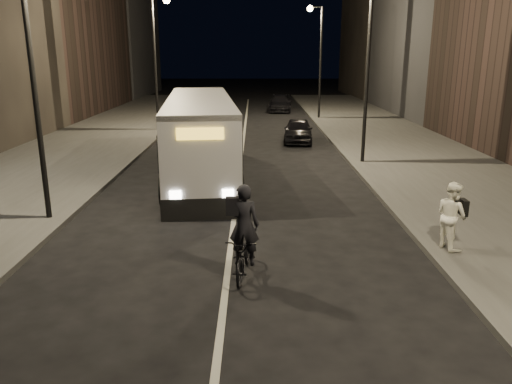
{
  "coord_description": "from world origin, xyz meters",
  "views": [
    {
      "loc": [
        0.63,
        -10.4,
        4.98
      ],
      "look_at": [
        0.68,
        2.01,
        1.5
      ],
      "focal_mm": 35.0,
      "sensor_mm": 36.0,
      "label": 1
    }
  ],
  "objects_px": {
    "cyclist_on_bicycle": "(244,246)",
    "car_far": "(280,103)",
    "car_near": "(298,130)",
    "streetlight_right_mid": "(363,43)",
    "pedestrian_woman": "(452,215)",
    "car_mid": "(194,115)",
    "streetlight_right_far": "(317,47)",
    "streetlight_left_far": "(158,46)",
    "city_bus": "(200,134)",
    "streetlight_left_near": "(38,38)"
  },
  "relations": [
    {
      "from": "cyclist_on_bicycle",
      "to": "car_far",
      "type": "xyz_separation_m",
      "value": [
        2.52,
        33.53,
        -0.06
      ]
    },
    {
      "from": "car_near",
      "to": "streetlight_right_mid",
      "type": "bearing_deg",
      "value": -65.07
    },
    {
      "from": "pedestrian_woman",
      "to": "car_mid",
      "type": "bearing_deg",
      "value": 4.09
    },
    {
      "from": "streetlight_right_far",
      "to": "streetlight_left_far",
      "type": "distance_m",
      "value": 12.24
    },
    {
      "from": "pedestrian_woman",
      "to": "car_near",
      "type": "height_order",
      "value": "pedestrian_woman"
    },
    {
      "from": "streetlight_right_mid",
      "to": "car_far",
      "type": "distance_m",
      "value": 22.29
    },
    {
      "from": "car_near",
      "to": "car_far",
      "type": "distance_m",
      "value": 15.63
    },
    {
      "from": "streetlight_right_far",
      "to": "cyclist_on_bicycle",
      "type": "distance_m",
      "value": 28.67
    },
    {
      "from": "city_bus",
      "to": "car_mid",
      "type": "xyz_separation_m",
      "value": [
        -2.0,
        14.92,
        -1.01
      ]
    },
    {
      "from": "streetlight_left_near",
      "to": "city_bus",
      "type": "distance_m",
      "value": 7.98
    },
    {
      "from": "streetlight_right_mid",
      "to": "pedestrian_woman",
      "type": "distance_m",
      "value": 11.37
    },
    {
      "from": "pedestrian_woman",
      "to": "car_mid",
      "type": "height_order",
      "value": "pedestrian_woman"
    },
    {
      "from": "car_near",
      "to": "city_bus",
      "type": "bearing_deg",
      "value": -115.68
    },
    {
      "from": "streetlight_right_mid",
      "to": "streetlight_left_near",
      "type": "xyz_separation_m",
      "value": [
        -10.66,
        -8.0,
        0.0
      ]
    },
    {
      "from": "streetlight_right_far",
      "to": "streetlight_left_near",
      "type": "distance_m",
      "value": 26.26
    },
    {
      "from": "cyclist_on_bicycle",
      "to": "streetlight_left_near",
      "type": "bearing_deg",
      "value": 152.87
    },
    {
      "from": "car_mid",
      "to": "car_near",
      "type": "bearing_deg",
      "value": 139.37
    },
    {
      "from": "streetlight_left_far",
      "to": "pedestrian_woman",
      "type": "xyz_separation_m",
      "value": [
        10.93,
        -20.51,
        -4.33
      ]
    },
    {
      "from": "streetlight_left_near",
      "to": "pedestrian_woman",
      "type": "distance_m",
      "value": 12.02
    },
    {
      "from": "cyclist_on_bicycle",
      "to": "car_far",
      "type": "bearing_deg",
      "value": 92.56
    },
    {
      "from": "streetlight_left_near",
      "to": "cyclist_on_bicycle",
      "type": "height_order",
      "value": "streetlight_left_near"
    },
    {
      "from": "streetlight_right_far",
      "to": "car_far",
      "type": "height_order",
      "value": "streetlight_right_far"
    },
    {
      "from": "cyclist_on_bicycle",
      "to": "streetlight_right_far",
      "type": "bearing_deg",
      "value": 86.82
    },
    {
      "from": "streetlight_left_far",
      "to": "car_far",
      "type": "bearing_deg",
      "value": 54.72
    },
    {
      "from": "streetlight_right_far",
      "to": "car_mid",
      "type": "distance_m",
      "value": 10.5
    },
    {
      "from": "car_far",
      "to": "streetlight_right_far",
      "type": "bearing_deg",
      "value": -62.56
    },
    {
      "from": "car_near",
      "to": "car_mid",
      "type": "relative_size",
      "value": 0.88
    },
    {
      "from": "cyclist_on_bicycle",
      "to": "car_mid",
      "type": "bearing_deg",
      "value": 106.0
    },
    {
      "from": "streetlight_right_mid",
      "to": "car_near",
      "type": "height_order",
      "value": "streetlight_right_mid"
    },
    {
      "from": "streetlight_right_mid",
      "to": "streetlight_left_far",
      "type": "bearing_deg",
      "value": 136.84
    },
    {
      "from": "streetlight_left_near",
      "to": "pedestrian_woman",
      "type": "xyz_separation_m",
      "value": [
        10.93,
        -2.51,
        -4.33
      ]
    },
    {
      "from": "streetlight_left_far",
      "to": "car_far",
      "type": "distance_m",
      "value": 15.03
    },
    {
      "from": "cyclist_on_bicycle",
      "to": "car_near",
      "type": "bearing_deg",
      "value": 88.1
    },
    {
      "from": "city_bus",
      "to": "pedestrian_woman",
      "type": "height_order",
      "value": "city_bus"
    },
    {
      "from": "streetlight_right_far",
      "to": "city_bus",
      "type": "height_order",
      "value": "streetlight_right_far"
    },
    {
      "from": "streetlight_right_far",
      "to": "car_mid",
      "type": "bearing_deg",
      "value": -161.33
    },
    {
      "from": "car_near",
      "to": "car_far",
      "type": "bearing_deg",
      "value": 96.0
    },
    {
      "from": "car_mid",
      "to": "car_far",
      "type": "relative_size",
      "value": 0.95
    },
    {
      "from": "city_bus",
      "to": "car_near",
      "type": "relative_size",
      "value": 3.08
    },
    {
      "from": "streetlight_right_mid",
      "to": "streetlight_left_far",
      "type": "xyz_separation_m",
      "value": [
        -10.66,
        10.0,
        0.0
      ]
    },
    {
      "from": "car_mid",
      "to": "city_bus",
      "type": "bearing_deg",
      "value": 102.78
    },
    {
      "from": "streetlight_right_mid",
      "to": "streetlight_left_near",
      "type": "bearing_deg",
      "value": -143.12
    },
    {
      "from": "cyclist_on_bicycle",
      "to": "car_mid",
      "type": "distance_m",
      "value": 25.17
    },
    {
      "from": "city_bus",
      "to": "car_near",
      "type": "bearing_deg",
      "value": 53.02
    },
    {
      "from": "streetlight_left_near",
      "to": "streetlight_left_far",
      "type": "relative_size",
      "value": 1.0
    },
    {
      "from": "streetlight_right_mid",
      "to": "pedestrian_woman",
      "type": "height_order",
      "value": "streetlight_right_mid"
    },
    {
      "from": "streetlight_left_far",
      "to": "city_bus",
      "type": "distance_m",
      "value": 13.02
    },
    {
      "from": "streetlight_left_near",
      "to": "streetlight_left_far",
      "type": "height_order",
      "value": "same"
    },
    {
      "from": "streetlight_right_mid",
      "to": "cyclist_on_bicycle",
      "type": "distance_m",
      "value": 13.65
    },
    {
      "from": "city_bus",
      "to": "pedestrian_woman",
      "type": "distance_m",
      "value": 11.21
    }
  ]
}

